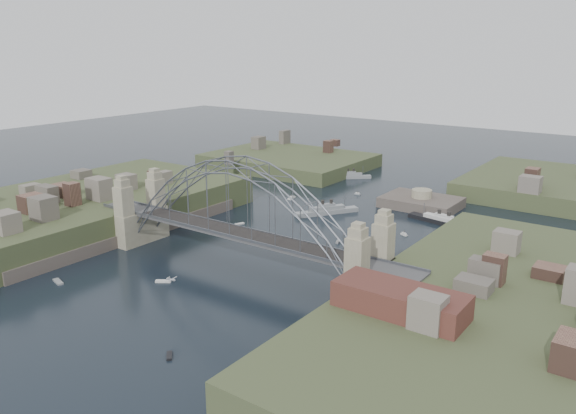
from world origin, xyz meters
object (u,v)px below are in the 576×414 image
(naval_cruiser_far, at_px, (351,176))
(fort_island, at_px, (421,208))
(naval_cruiser_near, at_px, (327,211))
(ocean_liner, at_px, (443,222))
(bridge, at_px, (239,215))
(wharf_shed, at_px, (400,300))

(naval_cruiser_far, bearing_deg, fort_island, -29.91)
(naval_cruiser_near, bearing_deg, ocean_liner, 17.97)
(bridge, bearing_deg, fort_island, 80.27)
(naval_cruiser_near, bearing_deg, wharf_shed, -50.07)
(bridge, distance_m, naval_cruiser_far, 94.76)
(bridge, xyz_separation_m, fort_island, (12.00, 70.00, -12.66))
(naval_cruiser_near, bearing_deg, bridge, -81.40)
(fort_island, bearing_deg, wharf_shed, -69.15)
(wharf_shed, bearing_deg, fort_island, 110.85)
(ocean_liner, bearing_deg, wharf_shed, -74.29)
(bridge, bearing_deg, wharf_shed, -17.65)
(fort_island, xyz_separation_m, wharf_shed, (32.00, -84.00, 10.34))
(bridge, height_order, wharf_shed, bridge)
(bridge, height_order, ocean_liner, bridge)
(bridge, relative_size, fort_island, 3.82)
(fort_island, distance_m, naval_cruiser_near, 29.89)
(bridge, height_order, naval_cruiser_near, bridge)
(fort_island, relative_size, naval_cruiser_near, 1.25)
(fort_island, bearing_deg, ocean_liner, -46.98)
(naval_cruiser_far, bearing_deg, ocean_liner, -34.94)
(bridge, relative_size, ocean_liner, 3.92)
(naval_cruiser_near, bearing_deg, fort_island, 50.18)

